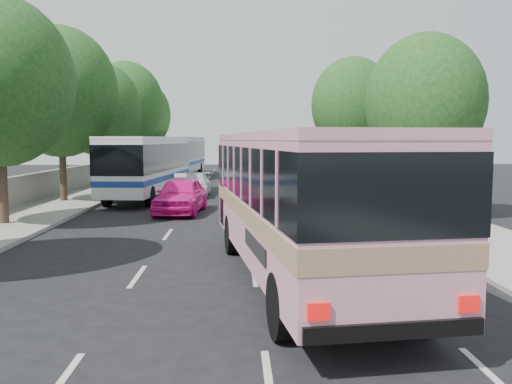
{
  "coord_description": "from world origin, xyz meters",
  "views": [
    {
      "loc": [
        0.55,
        -15.26,
        3.37
      ],
      "look_at": [
        1.23,
        3.14,
        1.6
      ],
      "focal_mm": 38.0,
      "sensor_mm": 36.0,
      "label": 1
    }
  ],
  "objects_px": {
    "tour_coach_front": "(149,162)",
    "tour_coach_rear": "(181,153)",
    "pink_taxi": "(181,195)",
    "white_pickup": "(194,185)",
    "pink_bus": "(300,189)"
  },
  "relations": [
    {
      "from": "pink_taxi",
      "to": "tour_coach_front",
      "type": "relative_size",
      "value": 0.41
    },
    {
      "from": "pink_taxi",
      "to": "tour_coach_rear",
      "type": "distance_m",
      "value": 25.14
    },
    {
      "from": "pink_bus",
      "to": "pink_taxi",
      "type": "height_order",
      "value": "pink_bus"
    },
    {
      "from": "pink_taxi",
      "to": "white_pickup",
      "type": "bearing_deg",
      "value": 95.29
    },
    {
      "from": "pink_taxi",
      "to": "tour_coach_front",
      "type": "bearing_deg",
      "value": 116.25
    },
    {
      "from": "pink_taxi",
      "to": "white_pickup",
      "type": "distance_m",
      "value": 7.52
    },
    {
      "from": "pink_taxi",
      "to": "white_pickup",
      "type": "xyz_separation_m",
      "value": [
        0.0,
        7.52,
        -0.14
      ]
    },
    {
      "from": "tour_coach_front",
      "to": "pink_bus",
      "type": "bearing_deg",
      "value": -65.34
    },
    {
      "from": "pink_taxi",
      "to": "tour_coach_front",
      "type": "height_order",
      "value": "tour_coach_front"
    },
    {
      "from": "pink_bus",
      "to": "tour_coach_rear",
      "type": "relative_size",
      "value": 0.91
    },
    {
      "from": "pink_bus",
      "to": "tour_coach_front",
      "type": "height_order",
      "value": "tour_coach_front"
    },
    {
      "from": "pink_bus",
      "to": "tour_coach_front",
      "type": "distance_m",
      "value": 19.84
    },
    {
      "from": "white_pickup",
      "to": "tour_coach_rear",
      "type": "bearing_deg",
      "value": 99.85
    },
    {
      "from": "tour_coach_front",
      "to": "tour_coach_rear",
      "type": "height_order",
      "value": "tour_coach_rear"
    },
    {
      "from": "tour_coach_rear",
      "to": "pink_taxi",
      "type": "bearing_deg",
      "value": -79.34
    }
  ]
}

